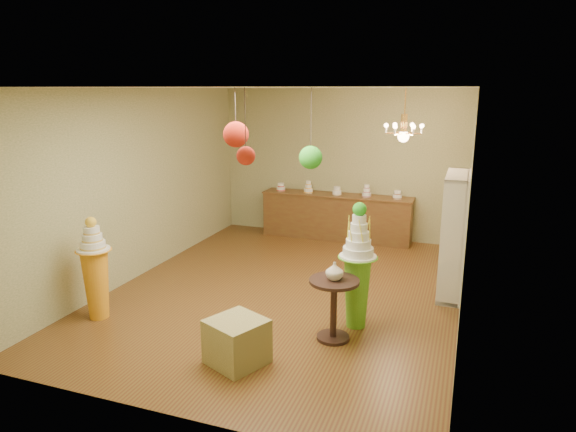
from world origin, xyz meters
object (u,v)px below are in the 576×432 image
(sideboard, at_px, (336,216))
(round_table, at_px, (334,301))
(pedestal_orange, at_px, (96,276))
(pedestal_green, at_px, (357,276))

(sideboard, xyz_separation_m, round_table, (1.07, -4.23, 0.02))
(pedestal_orange, relative_size, round_table, 1.80)
(pedestal_orange, height_order, sideboard, pedestal_orange)
(pedestal_orange, relative_size, sideboard, 0.46)
(pedestal_orange, bearing_deg, round_table, 8.48)
(pedestal_green, height_order, round_table, pedestal_green)
(sideboard, relative_size, round_table, 3.93)
(pedestal_green, relative_size, sideboard, 0.54)
(pedestal_orange, distance_m, round_table, 3.15)
(pedestal_orange, distance_m, sideboard, 5.12)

